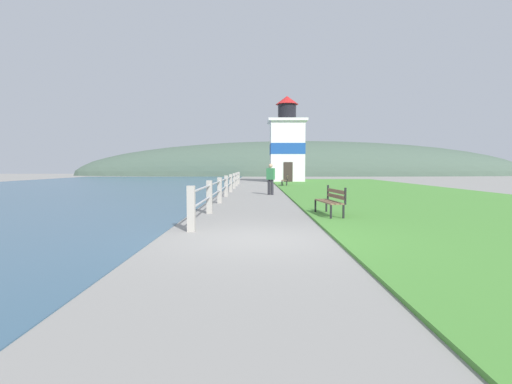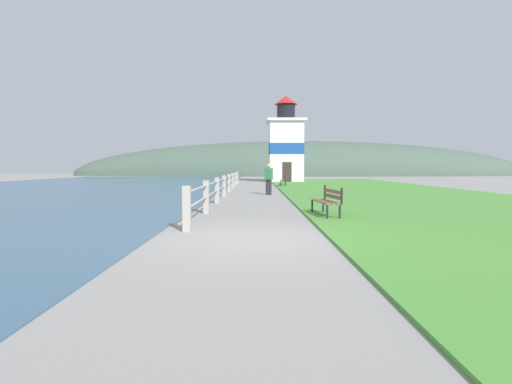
{
  "view_description": "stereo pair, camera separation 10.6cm",
  "coord_description": "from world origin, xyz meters",
  "px_view_note": "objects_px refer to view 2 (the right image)",
  "views": [
    {
      "loc": [
        -0.01,
        -8.37,
        1.54
      ],
      "look_at": [
        0.02,
        11.13,
        0.3
      ],
      "focal_mm": 28.0,
      "sensor_mm": 36.0,
      "label": 1
    },
    {
      "loc": [
        0.1,
        -8.37,
        1.54
      ],
      "look_at": [
        0.02,
        11.13,
        0.3
      ],
      "focal_mm": 28.0,
      "sensor_mm": 36.0,
      "label": 2
    }
  ],
  "objects_px": {
    "park_bench_near": "(330,199)",
    "person_strolling": "(270,178)",
    "park_bench_midway": "(286,179)",
    "lighthouse": "(287,146)"
  },
  "relations": [
    {
      "from": "park_bench_midway",
      "to": "person_strolling",
      "type": "height_order",
      "value": "person_strolling"
    },
    {
      "from": "park_bench_near",
      "to": "person_strolling",
      "type": "xyz_separation_m",
      "value": [
        -1.51,
        9.64,
        0.39
      ]
    },
    {
      "from": "park_bench_midway",
      "to": "person_strolling",
      "type": "relative_size",
      "value": 1.09
    },
    {
      "from": "park_bench_midway",
      "to": "lighthouse",
      "type": "xyz_separation_m",
      "value": [
        0.84,
        9.62,
        3.14
      ]
    },
    {
      "from": "park_bench_near",
      "to": "park_bench_midway",
      "type": "xyz_separation_m",
      "value": [
        0.01,
        19.28,
        0.0
      ]
    },
    {
      "from": "park_bench_midway",
      "to": "park_bench_near",
      "type": "bearing_deg",
      "value": 96.39
    },
    {
      "from": "lighthouse",
      "to": "park_bench_midway",
      "type": "bearing_deg",
      "value": -94.97
    },
    {
      "from": "park_bench_midway",
      "to": "person_strolling",
      "type": "xyz_separation_m",
      "value": [
        -1.53,
        -9.64,
        0.39
      ]
    },
    {
      "from": "park_bench_midway",
      "to": "lighthouse",
      "type": "height_order",
      "value": "lighthouse"
    },
    {
      "from": "park_bench_near",
      "to": "lighthouse",
      "type": "xyz_separation_m",
      "value": [
        0.85,
        28.89,
        3.14
      ]
    }
  ]
}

